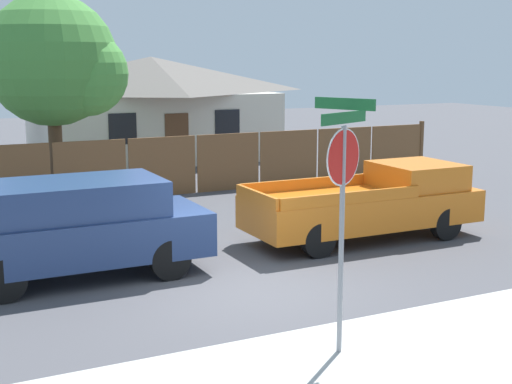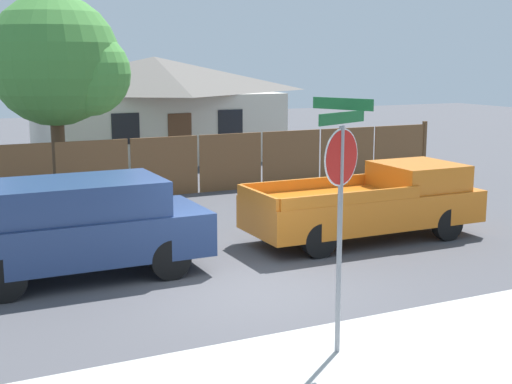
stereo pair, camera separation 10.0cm
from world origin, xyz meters
TOP-DOWN VIEW (x-y plane):
  - ground_plane at (0.00, 0.00)m, footprint 80.00×80.00m
  - sidewalk_strip at (0.00, -3.60)m, footprint 36.00×3.20m
  - wooden_fence at (3.58, 8.92)m, footprint 14.84×0.12m
  - house at (3.73, 16.67)m, footprint 9.69×6.05m
  - oak_tree at (-1.06, 10.43)m, footprint 3.97×3.78m
  - red_suv at (-2.51, 2.07)m, footprint 4.64×2.03m
  - orange_pickup at (3.99, 2.07)m, footprint 5.30×1.96m
  - stop_sign at (-0.08, -2.94)m, footprint 0.94×0.85m

SIDE VIEW (x-z plane):
  - ground_plane at x=0.00m, z-range 0.00..0.00m
  - sidewalk_strip at x=0.00m, z-range 0.00..0.01m
  - orange_pickup at x=3.99m, z-range -0.01..1.61m
  - wooden_fence at x=3.58m, z-range -0.05..1.78m
  - red_suv at x=-2.51m, z-range 0.08..1.88m
  - house at x=3.73m, z-range 0.07..4.11m
  - stop_sign at x=-0.08m, z-range 0.65..4.10m
  - oak_tree at x=-1.06m, z-range 0.91..6.71m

